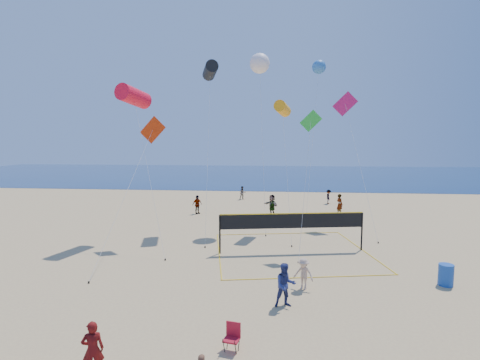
# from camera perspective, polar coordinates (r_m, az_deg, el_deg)

# --- Properties ---
(ground) EXTENTS (120.00, 120.00, 0.00)m
(ground) POSITION_cam_1_polar(r_m,az_deg,el_deg) (13.56, -1.87, -23.47)
(ground) COLOR tan
(ground) RESTS_ON ground
(ocean) EXTENTS (140.00, 50.00, 0.03)m
(ocean) POSITION_cam_1_polar(r_m,az_deg,el_deg) (74.02, 4.51, 0.86)
(ocean) COLOR navy
(ocean) RESTS_ON ground
(woman) EXTENTS (0.72, 0.62, 1.67)m
(woman) POSITION_cam_1_polar(r_m,az_deg,el_deg) (12.24, -21.53, -22.93)
(woman) COLOR #640E0D
(woman) RESTS_ON ground
(bystander_a) EXTENTS (1.00, 0.86, 1.78)m
(bystander_a) POSITION_cam_1_polar(r_m,az_deg,el_deg) (15.73, 6.92, -15.61)
(bystander_a) COLOR navy
(bystander_a) RESTS_ON ground
(bystander_b) EXTENTS (1.06, 0.87, 1.43)m
(bystander_b) POSITION_cam_1_polar(r_m,az_deg,el_deg) (17.57, 9.66, -13.91)
(bystander_b) COLOR tan
(bystander_b) RESTS_ON ground
(far_person_0) EXTENTS (0.98, 1.02, 1.71)m
(far_person_0) POSITION_cam_1_polar(r_m,az_deg,el_deg) (34.45, -6.54, -3.73)
(far_person_0) COLOR gray
(far_person_0) RESTS_ON ground
(far_person_1) EXTENTS (1.55, 1.70, 1.88)m
(far_person_1) POSITION_cam_1_polar(r_m,az_deg,el_deg) (33.53, 4.87, -3.83)
(far_person_1) COLOR gray
(far_person_1) RESTS_ON ground
(far_person_2) EXTENTS (0.75, 0.83, 1.89)m
(far_person_2) POSITION_cam_1_polar(r_m,az_deg,el_deg) (34.93, 14.94, -3.61)
(far_person_2) COLOR gray
(far_person_2) RESTS_ON ground
(far_person_3) EXTENTS (0.89, 0.81, 1.50)m
(far_person_3) POSITION_cam_1_polar(r_m,az_deg,el_deg) (42.49, 0.39, -1.98)
(far_person_3) COLOR gray
(far_person_3) RESTS_ON ground
(far_person_4) EXTENTS (0.65, 1.02, 1.50)m
(far_person_4) POSITION_cam_1_polar(r_m,az_deg,el_deg) (40.67, 13.36, -2.51)
(far_person_4) COLOR gray
(far_person_4) RESTS_ON ground
(camp_chair) EXTENTS (0.56, 0.67, 0.99)m
(camp_chair) POSITION_cam_1_polar(r_m,az_deg,el_deg) (12.91, -1.17, -22.57)
(camp_chair) COLOR #AD1325
(camp_chair) RESTS_ON ground
(trash_barrel) EXTENTS (0.67, 0.67, 0.99)m
(trash_barrel) POSITION_cam_1_polar(r_m,az_deg,el_deg) (20.21, 28.87, -12.54)
(trash_barrel) COLOR #1949A6
(trash_barrel) RESTS_ON ground
(volleyball_net) EXTENTS (10.32, 10.20, 2.37)m
(volleyball_net) POSITION_cam_1_polar(r_m,az_deg,el_deg) (22.78, 7.94, -6.85)
(volleyball_net) COLOR black
(volleyball_net) RESTS_ON ground
(kite_0) EXTENTS (4.46, 6.59, 10.40)m
(kite_0) POSITION_cam_1_polar(r_m,az_deg,el_deg) (26.88, -15.89, 12.14)
(kite_0) COLOR #FC102C
(kite_0) RESTS_ON ground
(kite_1) EXTENTS (1.61, 7.54, 12.60)m
(kite_1) POSITION_cam_1_polar(r_m,az_deg,el_deg) (29.66, -4.55, 16.28)
(kite_1) COLOR black
(kite_1) RESTS_ON ground
(kite_2) EXTENTS (1.34, 6.21, 9.60)m
(kite_2) POSITION_cam_1_polar(r_m,az_deg,el_deg) (28.37, 6.49, 10.74)
(kite_2) COLOR #FFA012
(kite_2) RESTS_ON ground
(kite_3) EXTENTS (1.82, 7.97, 8.27)m
(kite_3) POSITION_cam_1_polar(r_m,az_deg,el_deg) (24.92, -13.49, 6.64)
(kite_3) COLOR red
(kite_3) RESTS_ON ground
(kite_4) EXTENTS (1.47, 2.99, 8.51)m
(kite_4) POSITION_cam_1_polar(r_m,az_deg,el_deg) (22.84, 10.62, 7.43)
(kite_4) COLOR green
(kite_4) RESTS_ON ground
(kite_5) EXTENTS (2.31, 6.56, 10.57)m
(kite_5) POSITION_cam_1_polar(r_m,az_deg,el_deg) (31.24, 15.89, 10.39)
(kite_5) COLOR #B81661
(kite_5) RESTS_ON ground
(kite_6) EXTENTS (1.85, 4.79, 13.35)m
(kite_6) POSITION_cam_1_polar(r_m,az_deg,el_deg) (30.15, 3.02, 17.31)
(kite_6) COLOR white
(kite_6) RESTS_ON ground
(kite_7) EXTENTS (2.13, 6.77, 13.98)m
(kite_7) POSITION_cam_1_polar(r_m,az_deg,el_deg) (36.32, 11.94, 16.49)
(kite_7) COLOR #3375C6
(kite_7) RESTS_ON ground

